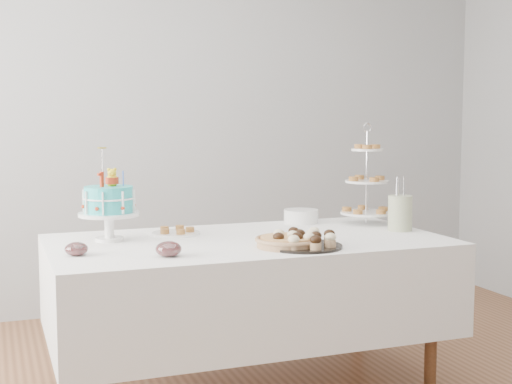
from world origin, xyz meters
name	(u,v)px	position (x,y,z in m)	size (l,w,h in m)	color
walls	(271,121)	(0.00, 0.00, 1.35)	(5.04, 4.04, 2.70)	#9D9FA2
table	(248,284)	(0.00, 0.30, 0.54)	(1.92, 1.02, 0.77)	white
birthday_cake	(109,216)	(-0.65, 0.48, 0.89)	(0.29, 0.29, 0.45)	white
cupcake_tray	(304,239)	(0.16, 0.00, 0.81)	(0.35, 0.35, 0.08)	black
pie	(288,241)	(0.10, 0.03, 0.80)	(0.31, 0.31, 0.05)	tan
tiered_stand	(367,182)	(0.79, 0.54, 1.01)	(0.29, 0.29, 0.57)	silver
plate_stack	(301,216)	(0.46, 0.70, 0.81)	(0.19, 0.19, 0.08)	white
pastry_plate	(176,231)	(-0.30, 0.55, 0.79)	(0.24, 0.24, 0.04)	white
jam_bowl_a	(169,249)	(-0.47, 0.00, 0.80)	(0.11, 0.11, 0.07)	silver
jam_bowl_b	(76,249)	(-0.84, 0.16, 0.80)	(0.10, 0.10, 0.06)	silver
utensil_pitcher	(400,212)	(0.84, 0.27, 0.87)	(0.14, 0.13, 0.28)	beige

